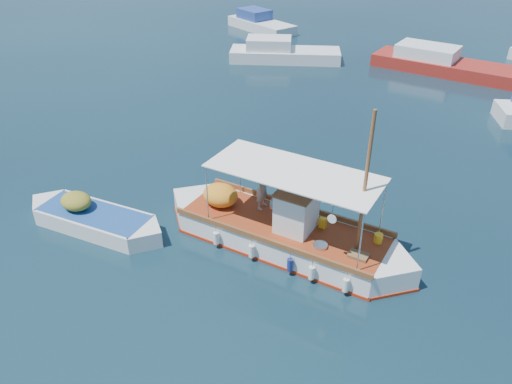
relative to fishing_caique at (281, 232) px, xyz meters
The scene contains 6 objects.
ground 0.66m from the fishing_caique, 140.61° to the left, with size 160.00×160.00×0.00m, color black.
fishing_caique is the anchor object (origin of this frame).
dinghy 6.79m from the fishing_caique, 154.28° to the right, with size 5.70×2.30×1.41m.
bg_boat_nw 21.41m from the fishing_caique, 121.78° to the left, with size 7.85×5.89×1.80m.
bg_boat_n 22.07m from the fishing_caique, 92.86° to the left, with size 9.63×2.85×1.80m.
bg_boat_far_w 30.41m from the fishing_caique, 125.32° to the left, with size 7.06×4.19×1.80m.
Camera 1 is at (7.38, -12.12, 10.51)m, focal length 35.00 mm.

